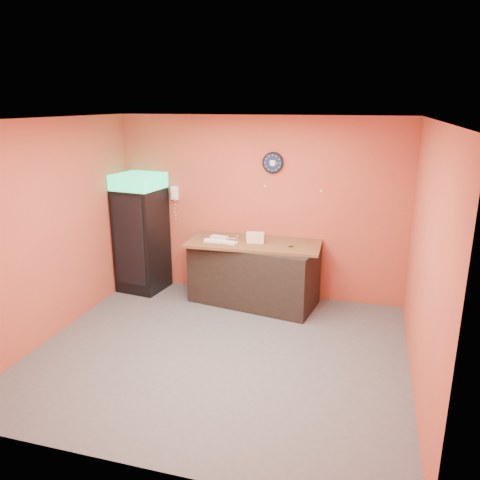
% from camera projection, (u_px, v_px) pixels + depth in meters
% --- Properties ---
extents(floor, '(4.50, 4.50, 0.00)m').
position_uv_depth(floor, '(219.00, 352.00, 5.80)').
color(floor, '#47474C').
rests_on(floor, ground).
extents(back_wall, '(4.50, 0.02, 2.80)m').
position_uv_depth(back_wall, '(258.00, 208.00, 7.25)').
color(back_wall, '#B95234').
rests_on(back_wall, floor).
extents(left_wall, '(0.02, 4.00, 2.80)m').
position_uv_depth(left_wall, '(51.00, 230.00, 5.99)').
color(left_wall, '#B95234').
rests_on(left_wall, floor).
extents(right_wall, '(0.02, 4.00, 2.80)m').
position_uv_depth(right_wall, '(425.00, 261.00, 4.82)').
color(right_wall, '#B95234').
rests_on(right_wall, floor).
extents(ceiling, '(4.50, 4.00, 0.02)m').
position_uv_depth(ceiling, '(216.00, 119.00, 5.00)').
color(ceiling, white).
rests_on(ceiling, back_wall).
extents(beverage_cooler, '(0.75, 0.76, 1.91)m').
position_uv_depth(beverage_cooler, '(141.00, 235.00, 7.50)').
color(beverage_cooler, black).
rests_on(beverage_cooler, floor).
extents(prep_counter, '(1.97, 1.12, 0.93)m').
position_uv_depth(prep_counter, '(254.00, 274.00, 7.12)').
color(prep_counter, black).
rests_on(prep_counter, floor).
extents(wall_clock, '(0.32, 0.06, 0.32)m').
position_uv_depth(wall_clock, '(273.00, 163.00, 6.96)').
color(wall_clock, black).
rests_on(wall_clock, back_wall).
extents(wall_phone, '(0.12, 0.10, 0.22)m').
position_uv_depth(wall_phone, '(175.00, 193.00, 7.51)').
color(wall_phone, white).
rests_on(wall_phone, back_wall).
extents(butcher_paper, '(2.01, 0.92, 0.04)m').
position_uv_depth(butcher_paper, '(254.00, 243.00, 6.98)').
color(butcher_paper, brown).
rests_on(butcher_paper, prep_counter).
extents(sub_roll_stack, '(0.27, 0.12, 0.16)m').
position_uv_depth(sub_roll_stack, '(255.00, 238.00, 6.91)').
color(sub_roll_stack, beige).
rests_on(sub_roll_stack, butcher_paper).
extents(wrapped_sandwich_left, '(0.27, 0.11, 0.04)m').
position_uv_depth(wrapped_sandwich_left, '(213.00, 241.00, 6.97)').
color(wrapped_sandwich_left, white).
rests_on(wrapped_sandwich_left, butcher_paper).
extents(wrapped_sandwich_mid, '(0.27, 0.15, 0.04)m').
position_uv_depth(wrapped_sandwich_mid, '(229.00, 242.00, 6.89)').
color(wrapped_sandwich_mid, white).
rests_on(wrapped_sandwich_mid, butcher_paper).
extents(wrapped_sandwich_right, '(0.28, 0.14, 0.04)m').
position_uv_depth(wrapped_sandwich_right, '(219.00, 237.00, 7.15)').
color(wrapped_sandwich_right, white).
rests_on(wrapped_sandwich_right, butcher_paper).
extents(kitchen_tool, '(0.07, 0.07, 0.07)m').
position_uv_depth(kitchen_tool, '(237.00, 238.00, 7.07)').
color(kitchen_tool, silver).
rests_on(kitchen_tool, butcher_paper).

